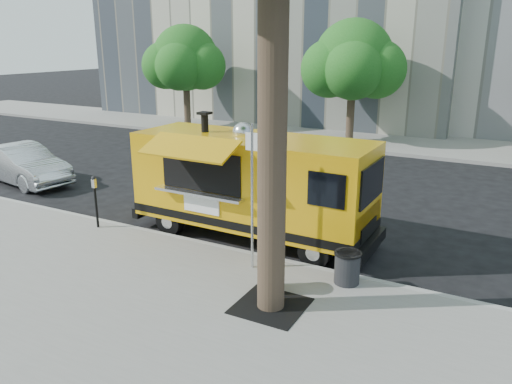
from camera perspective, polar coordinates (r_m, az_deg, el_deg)
ground at (r=12.50m, az=-3.27°, el=-5.03°), size 120.00×120.00×0.00m
sidewalk at (r=9.62m, az=-16.04°, el=-12.31°), size 60.00×6.00×0.15m
curb at (r=11.75m, az=-5.65°, el=-6.17°), size 60.00×0.14×0.16m
far_sidewalk at (r=24.58m, az=13.37°, el=5.71°), size 60.00×5.00×0.15m
tree_well at (r=9.08m, az=1.69°, el=-12.88°), size 1.20×1.20×0.02m
far_tree_a at (r=27.40m, az=-8.09°, el=14.91°), size 3.42×3.42×5.36m
far_tree_b at (r=23.67m, az=11.07°, el=14.61°), size 3.60×3.60×5.50m
sign_post at (r=9.89m, az=-0.44°, el=0.36°), size 0.28×0.06×3.00m
parking_meter at (r=12.99m, az=-17.91°, el=-0.40°), size 0.11×0.11×1.33m
food_truck at (r=11.91m, az=-0.62°, el=1.03°), size 6.12×2.84×2.99m
sedan at (r=18.61m, az=-25.09°, el=2.87°), size 4.16×2.00×1.32m
trash_bin_left at (r=9.46m, az=1.71°, el=-9.34°), size 0.52×0.52×0.62m
trash_bin_right at (r=9.88m, az=10.39°, el=-8.39°), size 0.53×0.53×0.64m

